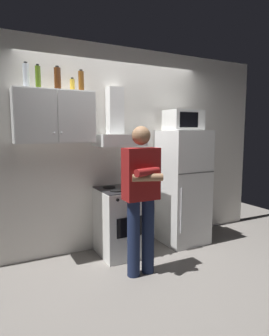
# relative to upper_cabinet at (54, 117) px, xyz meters

# --- Properties ---
(ground_plane) EXTENTS (7.00, 7.00, 0.00)m
(ground_plane) POSITION_rel_upper_cabinet_xyz_m (0.85, -0.37, -1.75)
(ground_plane) COLOR slate
(back_wall_tiled) EXTENTS (4.80, 0.10, 2.70)m
(back_wall_tiled) POSITION_rel_upper_cabinet_xyz_m (0.85, 0.23, -0.40)
(back_wall_tiled) COLOR silver
(back_wall_tiled) RESTS_ON ground_plane
(upper_cabinet) EXTENTS (0.90, 0.37, 0.60)m
(upper_cabinet) POSITION_rel_upper_cabinet_xyz_m (0.00, 0.00, 0.00)
(upper_cabinet) COLOR silver
(stove_oven) EXTENTS (0.60, 0.62, 0.87)m
(stove_oven) POSITION_rel_upper_cabinet_xyz_m (0.80, -0.13, -1.32)
(stove_oven) COLOR white
(stove_oven) RESTS_ON ground_plane
(range_hood) EXTENTS (0.60, 0.44, 0.75)m
(range_hood) POSITION_rel_upper_cabinet_xyz_m (0.80, 0.00, -0.15)
(range_hood) COLOR white
(refrigerator) EXTENTS (0.60, 0.62, 1.60)m
(refrigerator) POSITION_rel_upper_cabinet_xyz_m (1.75, -0.12, -0.95)
(refrigerator) COLOR silver
(refrigerator) RESTS_ON ground_plane
(microwave) EXTENTS (0.48, 0.37, 0.28)m
(microwave) POSITION_rel_upper_cabinet_xyz_m (1.75, -0.11, -0.01)
(microwave) COLOR silver
(microwave) RESTS_ON refrigerator
(person_standing) EXTENTS (0.38, 0.33, 1.64)m
(person_standing) POSITION_rel_upper_cabinet_xyz_m (0.75, -0.73, -0.85)
(person_standing) COLOR #192342
(person_standing) RESTS_ON ground_plane
(cooking_pot) EXTENTS (0.27, 0.17, 0.12)m
(cooking_pot) POSITION_rel_upper_cabinet_xyz_m (0.93, -0.24, -0.82)
(cooking_pot) COLOR #B7BABF
(cooking_pot) RESTS_ON stove_oven
(bottle_rum_dark) EXTENTS (0.08, 0.08, 0.28)m
(bottle_rum_dark) POSITION_rel_upper_cabinet_xyz_m (0.05, 0.01, 0.43)
(bottle_rum_dark) COLOR #47230F
(bottle_rum_dark) RESTS_ON upper_cabinet
(bottle_spice_jar) EXTENTS (0.06, 0.06, 0.16)m
(bottle_spice_jar) POSITION_rel_upper_cabinet_xyz_m (0.22, -0.02, 0.37)
(bottle_spice_jar) COLOR gold
(bottle_spice_jar) RESTS_ON upper_cabinet
(bottle_beer_brown) EXTENTS (0.07, 0.07, 0.26)m
(bottle_beer_brown) POSITION_rel_upper_cabinet_xyz_m (0.33, -0.01, 0.42)
(bottle_beer_brown) COLOR brown
(bottle_beer_brown) RESTS_ON upper_cabinet
(bottle_olive_oil) EXTENTS (0.06, 0.06, 0.27)m
(bottle_olive_oil) POSITION_rel_upper_cabinet_xyz_m (-0.16, -0.02, 0.43)
(bottle_olive_oil) COLOR #4C6B19
(bottle_olive_oil) RESTS_ON upper_cabinet
(bottle_vodka_clear) EXTENTS (0.07, 0.07, 0.29)m
(bottle_vodka_clear) POSITION_rel_upper_cabinet_xyz_m (-0.28, 0.02, 0.44)
(bottle_vodka_clear) COLOR silver
(bottle_vodka_clear) RESTS_ON upper_cabinet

